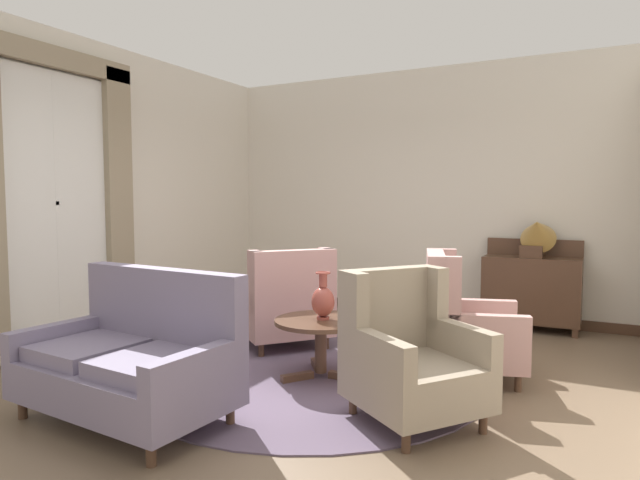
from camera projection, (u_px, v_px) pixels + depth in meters
ground at (291, 386)px, 4.41m from camera, size 8.92×8.92×0.00m
wall_back at (416, 193)px, 7.11m from camera, size 5.42×0.08×3.15m
wall_left at (137, 192)px, 6.35m from camera, size 0.08×4.46×3.15m
baseboard_back at (413, 309)px, 7.17m from camera, size 5.26×0.03×0.12m
area_rug at (309, 374)px, 4.67m from camera, size 3.00×3.00×0.01m
window_with_curtains at (57, 187)px, 5.32m from camera, size 0.12×1.78×2.81m
coffee_table at (321, 332)px, 4.58m from camera, size 0.77×0.77×0.50m
porcelain_vase at (323, 300)px, 4.56m from camera, size 0.19×0.19×0.40m
settee at (132, 360)px, 3.73m from camera, size 1.54×0.94×1.00m
armchair_near_window at (462, 324)px, 4.61m from camera, size 0.97×0.96×1.05m
armchair_beside_settee at (409, 356)px, 3.70m from camera, size 1.09×1.08×1.01m
armchair_far_left at (285, 306)px, 5.55m from camera, size 1.22×1.21×1.01m
sideboard at (531, 289)px, 6.25m from camera, size 1.05×0.39×1.04m
gramophone at (537, 233)px, 6.10m from camera, size 0.40×0.52×0.57m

